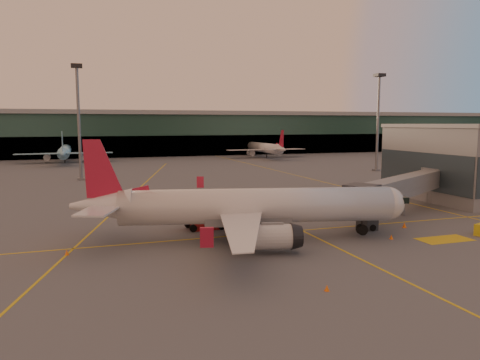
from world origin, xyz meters
name	(u,v)px	position (x,y,z in m)	size (l,w,h in m)	color
ground	(280,244)	(0.00, 0.00, 0.00)	(600.00, 600.00, 0.00)	#4C4F54
taxi_markings	(151,190)	(-7.32, 44.49, 0.01)	(100.12, 173.00, 0.01)	gold
terminal	(135,133)	(0.00, 141.79, 8.76)	(400.00, 20.00, 17.60)	#19382D
gate_building	(466,161)	(41.93, 17.93, 6.29)	(18.40, 22.40, 12.60)	slate
mast_west_near	(79,113)	(-20.00, 66.00, 14.86)	(2.40, 2.40, 25.60)	slate
mast_east_near	(378,115)	(55.00, 62.00, 14.86)	(2.40, 2.40, 25.60)	slate
main_airplane	(246,208)	(-2.84, 2.83, 3.59)	(36.30, 33.02, 11.06)	silver
jet_bridge	(408,187)	(23.64, 9.62, 3.86)	(27.21, 18.30, 5.59)	slate
catering_truck	(203,209)	(-5.98, 9.53, 2.50)	(5.76, 2.76, 4.39)	#A9181A
pushback_tug	(354,209)	(16.94, 12.59, 0.62)	(3.04, 1.75, 1.53)	black
cone_nose	(404,225)	(17.62, 2.32, 0.31)	(0.50, 0.50, 0.64)	orange
cone_tail	(67,252)	(-21.27, 2.80, 0.25)	(0.41, 0.41, 0.52)	orange
cone_wing_right	(327,288)	(-2.15, -13.99, 0.23)	(0.38, 0.38, 0.49)	orange
cone_wing_left	(200,212)	(-3.95, 19.08, 0.24)	(0.40, 0.40, 0.50)	orange
cone_fwd	(391,237)	(12.52, -2.01, 0.25)	(0.40, 0.40, 0.52)	orange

